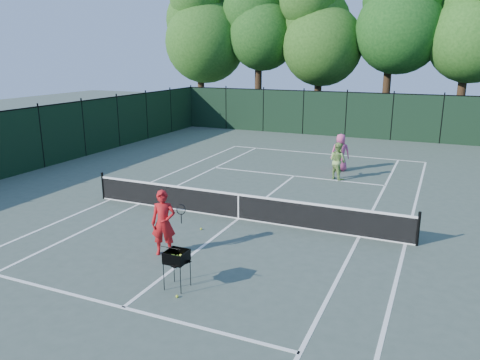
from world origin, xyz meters
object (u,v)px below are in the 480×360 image
at_px(player_green, 338,161).
at_px(loose_ball_midcourt, 201,229).
at_px(coach, 164,223).
at_px(loose_ball_near_cart, 177,296).
at_px(ball_hopper, 177,257).
at_px(player_pink, 340,152).

bearing_deg(player_green, loose_ball_midcourt, 104.01).
relative_size(player_green, loose_ball_midcourt, 24.81).
distance_m(coach, loose_ball_near_cart, 2.72).
bearing_deg(coach, player_green, 53.03).
height_order(ball_hopper, loose_ball_near_cart, ball_hopper).
xyz_separation_m(player_green, ball_hopper, (-1.30, -11.78, -0.03)).
bearing_deg(loose_ball_near_cart, ball_hopper, 119.37).
distance_m(ball_hopper, loose_ball_near_cart, 0.92).
xyz_separation_m(coach, loose_ball_midcourt, (0.05, 2.08, -0.91)).
relative_size(player_green, ball_hopper, 1.74).
height_order(coach, loose_ball_midcourt, coach).
bearing_deg(coach, loose_ball_near_cart, -73.46).
distance_m(player_pink, loose_ball_midcourt, 10.05).
height_order(player_pink, player_green, player_pink).
bearing_deg(coach, ball_hopper, -71.27).
relative_size(coach, loose_ball_midcourt, 27.60).
distance_m(player_green, ball_hopper, 11.86).
bearing_deg(loose_ball_midcourt, player_green, 72.13).
height_order(player_pink, loose_ball_near_cart, player_pink).
relative_size(player_pink, player_green, 1.08).
relative_size(player_pink, loose_ball_near_cart, 26.70).
distance_m(ball_hopper, loose_ball_midcourt, 3.96).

